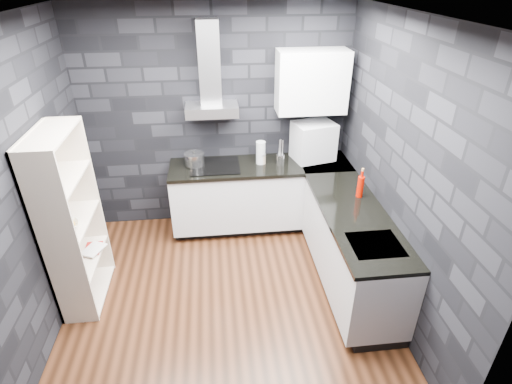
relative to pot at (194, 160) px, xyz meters
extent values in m
plane|color=#452413|center=(0.29, -1.35, -0.98)|extent=(3.20, 3.20, 0.00)
plane|color=silver|center=(0.29, -1.35, 1.72)|extent=(3.20, 3.20, 0.00)
cube|color=black|center=(0.29, 0.28, 0.37)|extent=(3.20, 0.05, 2.70)
cube|color=black|center=(0.29, -2.97, 0.37)|extent=(3.20, 0.05, 2.70)
cube|color=black|center=(-1.33, -1.35, 0.37)|extent=(0.05, 3.20, 2.70)
cube|color=black|center=(1.92, -1.35, 0.37)|extent=(0.05, 3.20, 2.70)
cube|color=black|center=(0.79, -0.01, -0.93)|extent=(2.18, 0.50, 0.10)
cube|color=black|center=(1.63, -1.25, -0.93)|extent=(0.50, 1.78, 0.10)
cube|color=silver|center=(0.79, -0.05, -0.50)|extent=(2.20, 0.60, 0.76)
cube|color=silver|center=(1.59, -1.25, -0.50)|extent=(0.60, 1.80, 0.76)
cube|color=black|center=(0.79, -0.06, -0.10)|extent=(2.20, 0.62, 0.04)
cube|color=black|center=(1.58, -1.25, -0.10)|extent=(0.62, 1.80, 0.04)
cube|color=black|center=(1.59, -0.05, -0.10)|extent=(0.62, 0.62, 0.04)
cube|color=#B4B3B8|center=(0.24, 0.08, 0.58)|extent=(0.60, 0.34, 0.12)
cube|color=#B4B3B8|center=(0.24, 0.15, 1.09)|extent=(0.24, 0.20, 0.90)
cube|color=white|center=(1.39, 0.08, 0.87)|extent=(0.80, 0.35, 0.70)
cube|color=black|center=(0.24, -0.05, -0.07)|extent=(0.58, 0.50, 0.01)
cube|color=#B4B3B8|center=(1.59, -1.75, -0.09)|extent=(0.44, 0.40, 0.01)
cylinder|color=silver|center=(0.00, 0.00, 0.00)|extent=(0.24, 0.24, 0.14)
cylinder|color=silver|center=(0.80, -0.02, 0.06)|extent=(0.15, 0.15, 0.28)
cylinder|color=tan|center=(0.81, -0.03, -0.02)|extent=(0.09, 0.09, 0.11)
cylinder|color=silver|center=(1.03, -0.07, -0.02)|extent=(0.12, 0.12, 0.12)
cube|color=#B9BAC1|center=(1.46, 0.05, 0.15)|extent=(0.55, 0.47, 0.48)
cylinder|color=#A40D00|center=(1.72, -0.93, 0.03)|extent=(0.08, 0.08, 0.23)
cube|color=beige|center=(-1.13, -1.10, -0.08)|extent=(0.52, 0.86, 1.80)
imported|color=white|center=(-1.13, -1.21, -0.04)|extent=(0.26, 0.26, 0.05)
imported|color=maroon|center=(-1.14, -0.96, -0.41)|extent=(0.17, 0.03, 0.22)
imported|color=#B2B2B2|center=(-1.12, -0.95, -0.39)|extent=(0.16, 0.09, 0.24)
camera|label=1|loc=(0.25, -4.40, 2.03)|focal=28.00mm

